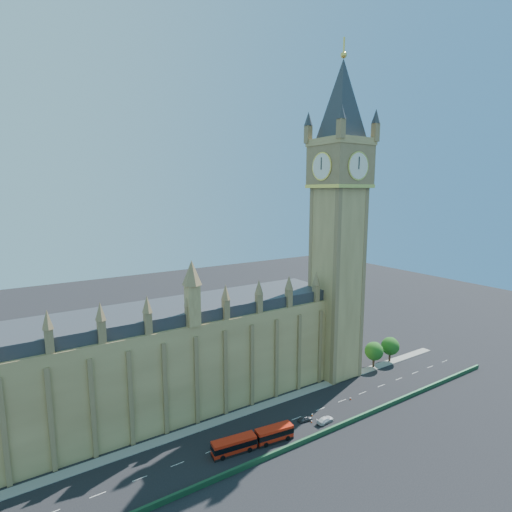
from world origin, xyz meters
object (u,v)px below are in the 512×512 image
car_grey (305,419)px  car_silver (271,435)px  red_bus (253,440)px  car_white (325,420)px

car_grey → car_silver: bearing=103.1°
red_bus → car_grey: red_bus is taller
red_bus → car_white: red_bus is taller
car_grey → car_white: bearing=-122.9°
car_grey → car_white: 4.96m
car_silver → car_white: size_ratio=0.81×
car_silver → red_bus: bearing=103.7°
car_silver → car_grey: bearing=-76.8°
car_grey → car_silver: (-11.10, -1.06, 0.02)m
red_bus → car_grey: bearing=12.7°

